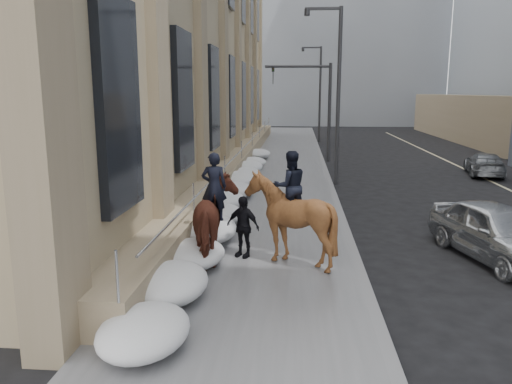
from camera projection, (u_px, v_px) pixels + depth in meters
ground at (242, 306)px, 10.14m from camera, size 140.00×140.00×0.00m
sidewalk at (270, 200)px, 19.90m from camera, size 5.00×80.00×0.12m
curb at (336, 201)px, 19.68m from camera, size 0.24×80.00×0.12m
limestone_building at (188, 9)px, 28.31m from camera, size 6.10×44.00×18.00m
bg_building_mid at (322, 17)px, 65.66m from camera, size 30.00×12.00×28.00m
bg_building_far at (254, 55)px, 78.99m from camera, size 24.00×12.00×20.00m
streetlight_mid at (335, 85)px, 22.69m from camera, size 1.71×0.24×8.00m
streetlight_far at (318, 88)px, 42.22m from camera, size 1.71×0.24×8.00m
traffic_signal at (315, 96)px, 30.67m from camera, size 4.10×0.22×6.00m
snow_bank at (228, 199)px, 18.08m from camera, size 1.70×18.10×0.76m
mounted_horse_left at (217, 217)px, 12.45m from camera, size 1.42×2.58×2.70m
mounted_horse_right at (289, 215)px, 12.17m from camera, size 2.37×2.51×2.78m
pedestrian at (243, 226)px, 12.72m from camera, size 1.01×0.74×1.59m
car_silver at (497, 232)px, 12.83m from camera, size 2.84×4.73×1.51m
car_grey at (484, 164)px, 25.91m from camera, size 2.40×4.32×1.18m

